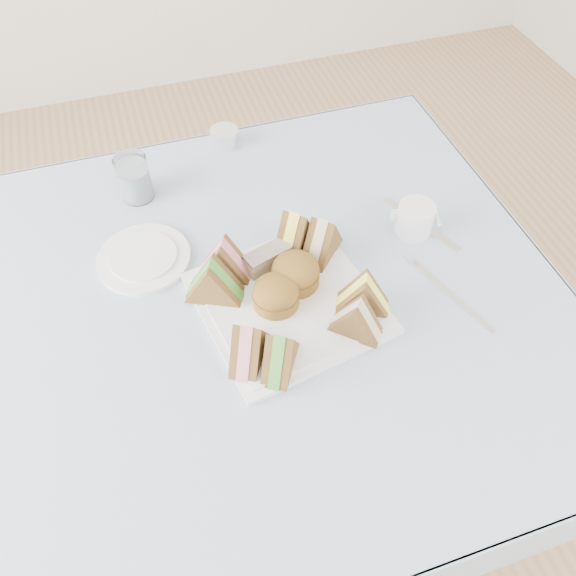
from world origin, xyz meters
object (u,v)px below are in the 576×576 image
object	(u,v)px
serving_plate	(288,303)
water_glass	(134,178)
table	(285,389)
creamer_jug	(415,219)

from	to	relation	value
serving_plate	water_glass	size ratio (longest dim) A/B	3.03
table	serving_plate	world-z (taller)	serving_plate
water_glass	creamer_jug	distance (m)	0.58
serving_plate	creamer_jug	xyz separation A→B (m)	(0.30, 0.10, 0.03)
serving_plate	water_glass	bearing A→B (deg)	109.75
serving_plate	creamer_jug	world-z (taller)	creamer_jug
water_glass	creamer_jug	bearing A→B (deg)	-28.22
table	creamer_jug	size ratio (longest dim) A/B	12.22
table	water_glass	size ratio (longest dim) A/B	9.06
table	serving_plate	distance (m)	0.38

